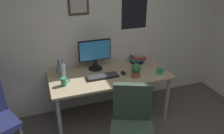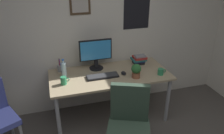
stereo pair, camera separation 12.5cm
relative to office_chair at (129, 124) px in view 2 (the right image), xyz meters
name	(u,v)px [view 2 (the right image)]	position (x,y,z in m)	size (l,w,h in m)	color
wall_back	(96,25)	(-0.05, 1.29, 0.77)	(4.40, 0.10, 2.60)	silver
desk	(110,78)	(0.03, 0.83, 0.13)	(1.64, 0.76, 0.73)	tan
office_chair	(129,124)	(0.00, 0.00, 0.00)	(0.60, 0.61, 0.95)	#334738
monitor	(96,53)	(-0.12, 1.05, 0.44)	(0.46, 0.20, 0.43)	black
keyboard	(102,76)	(-0.10, 0.77, 0.21)	(0.43, 0.15, 0.03)	black
computer_mouse	(124,73)	(0.20, 0.76, 0.22)	(0.06, 0.11, 0.04)	black
water_bottle	(64,69)	(-0.58, 0.93, 0.31)	(0.07, 0.07, 0.25)	silver
coffee_mug_near	(64,81)	(-0.61, 0.72, 0.25)	(0.11, 0.08, 0.10)	#2D8C59
coffee_mug_far	(161,72)	(0.68, 0.61, 0.24)	(0.12, 0.08, 0.09)	#2D8C59
potted_plant	(136,70)	(0.33, 0.63, 0.30)	(0.13, 0.13, 0.20)	brown
pen_cup	(60,68)	(-0.63, 1.11, 0.25)	(0.07, 0.07, 0.20)	#9EA0A5
book_stack_left	(139,59)	(0.54, 1.03, 0.27)	(0.20, 0.18, 0.14)	black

